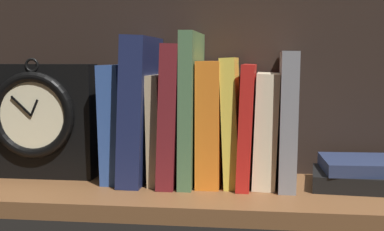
# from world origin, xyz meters

# --- Properties ---
(ground_plane) EXTENTS (0.87, 0.27, 0.03)m
(ground_plane) POSITION_xyz_m (0.00, 0.00, -0.01)
(ground_plane) COLOR brown
(back_panel) EXTENTS (0.87, 0.01, 0.33)m
(back_panel) POSITION_xyz_m (0.00, 0.13, 0.16)
(back_panel) COLOR black
(back_panel) RESTS_ON ground_plane
(book_blue_modern) EXTENTS (0.04, 0.12, 0.19)m
(book_blue_modern) POSITION_xyz_m (-0.14, 0.04, 0.10)
(book_blue_modern) COLOR #2D4C8E
(book_blue_modern) RESTS_ON ground_plane
(book_navy_bierce) EXTENTS (0.05, 0.16, 0.24)m
(book_navy_bierce) POSITION_xyz_m (-0.10, 0.04, 0.12)
(book_navy_bierce) COLOR #192147
(book_navy_bierce) RESTS_ON ground_plane
(book_tan_shortstories) EXTENTS (0.02, 0.13, 0.18)m
(book_tan_shortstories) POSITION_xyz_m (-0.07, 0.04, 0.09)
(book_tan_shortstories) COLOR tan
(book_tan_shortstories) RESTS_ON ground_plane
(book_maroon_dawkins) EXTENTS (0.04, 0.17, 0.23)m
(book_maroon_dawkins) POSITION_xyz_m (-0.04, 0.04, 0.11)
(book_maroon_dawkins) COLOR maroon
(book_maroon_dawkins) RESTS_ON ground_plane
(book_green_romantic) EXTENTS (0.02, 0.16, 0.25)m
(book_green_romantic) POSITION_xyz_m (-0.02, 0.04, 0.12)
(book_green_romantic) COLOR #476B44
(book_green_romantic) RESTS_ON ground_plane
(book_orange_pandolfini) EXTENTS (0.04, 0.14, 0.20)m
(book_orange_pandolfini) POSITION_xyz_m (0.02, 0.04, 0.10)
(book_orange_pandolfini) COLOR orange
(book_orange_pandolfini) RESTS_ON ground_plane
(book_yellow_seinlanguage) EXTENTS (0.03, 0.13, 0.21)m
(book_yellow_seinlanguage) POSITION_xyz_m (0.05, 0.04, 0.10)
(book_yellow_seinlanguage) COLOR gold
(book_yellow_seinlanguage) RESTS_ON ground_plane
(book_red_requiem) EXTENTS (0.03, 0.16, 0.20)m
(book_red_requiem) POSITION_xyz_m (0.07, 0.04, 0.10)
(book_red_requiem) COLOR red
(book_red_requiem) RESTS_ON ground_plane
(book_cream_twain) EXTENTS (0.04, 0.13, 0.18)m
(book_cream_twain) POSITION_xyz_m (0.11, 0.04, 0.09)
(book_cream_twain) COLOR beige
(book_cream_twain) RESTS_ON ground_plane
(book_gray_chess) EXTENTS (0.03, 0.16, 0.22)m
(book_gray_chess) POSITION_xyz_m (0.14, 0.04, 0.11)
(book_gray_chess) COLOR gray
(book_gray_chess) RESTS_ON ground_plane
(framed_clock) EXTENTS (0.19, 0.06, 0.21)m
(framed_clock) POSITION_xyz_m (-0.28, 0.03, 0.10)
(framed_clock) COLOR black
(framed_clock) RESTS_ON ground_plane
(book_stack_side) EXTENTS (0.19, 0.14, 0.05)m
(book_stack_side) POSITION_xyz_m (0.28, 0.03, 0.02)
(book_stack_side) COLOR black
(book_stack_side) RESTS_ON ground_plane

